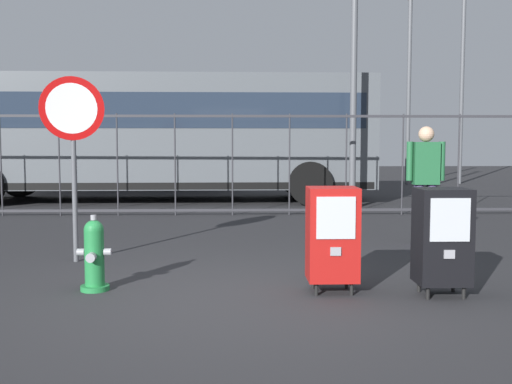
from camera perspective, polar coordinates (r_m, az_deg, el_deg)
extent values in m
plane|color=#262628|center=(5.73, -2.67, -10.02)|extent=(60.00, 60.00, 0.00)
cylinder|color=#1E7238|center=(6.28, -14.76, -8.62)|extent=(0.28, 0.28, 0.05)
cylinder|color=#1E7238|center=(6.22, -14.82, -5.93)|extent=(0.19, 0.19, 0.55)
sphere|color=#1E7238|center=(6.18, -14.87, -3.42)|extent=(0.19, 0.19, 0.19)
cylinder|color=gray|center=(6.16, -14.90, -2.31)|extent=(0.06, 0.06, 0.05)
cylinder|color=gray|center=(6.09, -15.11, -5.90)|extent=(0.09, 0.08, 0.09)
cylinder|color=gray|center=(6.24, -16.00, -5.40)|extent=(0.07, 0.07, 0.07)
cylinder|color=gray|center=(6.18, -13.65, -5.45)|extent=(0.07, 0.07, 0.07)
cylinder|color=black|center=(5.90, 5.65, -9.00)|extent=(0.04, 0.04, 0.12)
cylinder|color=black|center=(5.95, 8.90, -8.92)|extent=(0.04, 0.04, 0.12)
cylinder|color=black|center=(6.17, 5.31, -8.39)|extent=(0.04, 0.04, 0.12)
cylinder|color=black|center=(6.22, 8.42, -8.31)|extent=(0.04, 0.04, 0.12)
cube|color=#9E1411|center=(5.96, 7.12, -3.88)|extent=(0.48, 0.40, 0.90)
cube|color=#B2B7BF|center=(5.73, 7.46, -2.41)|extent=(0.36, 0.01, 0.40)
cube|color=gray|center=(5.78, 7.43, -5.51)|extent=(0.10, 0.02, 0.08)
cylinder|color=black|center=(5.95, 15.71, -9.05)|extent=(0.04, 0.04, 0.12)
cylinder|color=black|center=(6.06, 18.78, -8.88)|extent=(0.04, 0.04, 0.12)
cylinder|color=black|center=(6.21, 14.92, -8.45)|extent=(0.04, 0.04, 0.12)
cylinder|color=black|center=(6.31, 17.88, -8.30)|extent=(0.04, 0.04, 0.12)
cube|color=black|center=(6.03, 16.94, -3.95)|extent=(0.48, 0.40, 0.90)
cube|color=#B2B7BF|center=(5.81, 17.64, -2.49)|extent=(0.36, 0.01, 0.40)
cube|color=gray|center=(5.86, 17.56, -5.55)|extent=(0.10, 0.02, 0.08)
cylinder|color=#4C4F54|center=(7.68, -16.58, 1.87)|extent=(0.06, 0.06, 2.20)
cylinder|color=red|center=(7.66, -16.76, 7.47)|extent=(0.71, 0.31, 0.76)
cylinder|color=white|center=(7.65, -16.78, 7.47)|extent=(0.56, 0.23, 0.60)
cylinder|color=#382D51|center=(9.02, 14.87, -2.00)|extent=(0.14, 0.14, 0.85)
cylinder|color=#382D51|center=(9.07, 15.96, -1.98)|extent=(0.14, 0.14, 0.85)
cube|color=#1E5933|center=(8.99, 15.52, 2.60)|extent=(0.36, 0.20, 0.60)
sphere|color=tan|center=(8.99, 15.58, 5.21)|extent=(0.22, 0.22, 0.22)
cylinder|color=#1E5933|center=(8.92, 14.11, 2.81)|extent=(0.09, 0.09, 0.55)
cylinder|color=#1E5933|center=(9.06, 16.91, 2.77)|extent=(0.09, 0.09, 0.55)
cube|color=#2D2D33|center=(12.05, -2.22, 7.08)|extent=(18.00, 0.04, 0.05)
cube|color=#2D2D33|center=(12.12, -2.20, -1.70)|extent=(18.00, 0.04, 0.05)
cylinder|color=#2D2D33|center=(12.89, -22.66, 2.34)|extent=(0.03, 0.03, 2.00)
cylinder|color=#2D2D33|center=(12.54, -17.84, 2.42)|extent=(0.03, 0.03, 2.00)
cylinder|color=#2D2D33|center=(12.27, -12.78, 2.49)|extent=(0.03, 0.03, 2.00)
cylinder|color=#2D2D33|center=(12.11, -7.55, 2.53)|extent=(0.03, 0.03, 2.00)
cylinder|color=#2D2D33|center=(12.05, -2.21, 2.56)|extent=(0.03, 0.03, 2.00)
cylinder|color=#2D2D33|center=(12.09, 3.13, 2.57)|extent=(0.03, 0.03, 2.00)
cylinder|color=#2D2D33|center=(12.24, 8.39, 2.55)|extent=(0.03, 0.03, 2.00)
cylinder|color=#2D2D33|center=(12.49, 13.49, 2.51)|extent=(0.03, 0.03, 2.00)
cylinder|color=#2D2D33|center=(12.83, 18.35, 2.46)|extent=(0.03, 0.03, 2.00)
cube|color=#4C5156|center=(15.17, -9.48, 5.50)|extent=(10.52, 2.60, 2.65)
cube|color=#1E2838|center=(15.19, -9.50, 7.30)|extent=(9.89, 2.61, 0.80)
cube|color=black|center=(15.21, -9.41, 0.88)|extent=(10.31, 2.61, 0.16)
cylinder|color=black|center=(13.96, 5.08, 0.79)|extent=(1.00, 0.29, 1.00)
cylinder|color=black|center=(16.43, 3.96, 1.39)|extent=(1.00, 0.29, 1.00)
cylinder|color=black|center=(17.25, -21.10, 1.25)|extent=(1.00, 0.29, 1.00)
cube|color=beige|center=(20.46, -17.26, 5.14)|extent=(10.62, 3.09, 2.65)
cube|color=#1E2838|center=(20.47, -17.30, 6.48)|extent=(10.00, 3.07, 0.80)
cube|color=black|center=(20.48, -17.18, 1.72)|extent=(10.42, 3.09, 0.16)
cylinder|color=black|center=(18.38, -7.52, 1.72)|extent=(1.01, 0.34, 1.00)
cylinder|color=black|center=(20.85, -6.45, 2.09)|extent=(1.01, 0.34, 1.00)
cylinder|color=#4C4F54|center=(21.35, 14.03, 8.96)|extent=(0.14, 0.14, 6.15)
cylinder|color=#4C4F54|center=(13.60, 9.14, 14.72)|extent=(0.14, 0.14, 7.66)
cylinder|color=#4C4F54|center=(22.29, 18.65, 10.39)|extent=(0.14, 0.14, 7.49)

